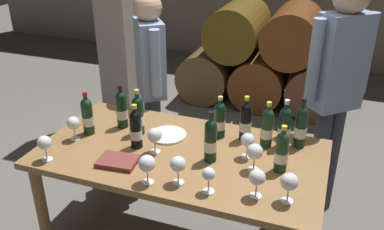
{
  "coord_description": "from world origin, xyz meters",
  "views": [
    {
      "loc": [
        0.8,
        -1.98,
        2.06
      ],
      "look_at": [
        0.0,
        0.2,
        0.91
      ],
      "focal_mm": 38.78,
      "sensor_mm": 36.0,
      "label": 1
    }
  ],
  "objects": [
    {
      "name": "wine_glass_7",
      "position": [
        0.52,
        -0.28,
        0.87
      ],
      "size": [
        0.08,
        0.08,
        0.16
      ],
      "color": "white",
      "rests_on": "dining_table"
    },
    {
      "name": "wine_bottle_1",
      "position": [
        0.59,
        0.0,
        0.88
      ],
      "size": [
        0.07,
        0.07,
        0.28
      ],
      "color": "#19381E",
      "rests_on": "dining_table"
    },
    {
      "name": "barrel_stack",
      "position": [
        0.0,
        2.6,
        0.52
      ],
      "size": [
        1.86,
        0.9,
        1.15
      ],
      "color": "brown",
      "rests_on": "ground_plane"
    },
    {
      "name": "wine_glass_2",
      "position": [
        0.28,
        -0.32,
        0.86
      ],
      "size": [
        0.07,
        0.07,
        0.14
      ],
      "color": "white",
      "rests_on": "dining_table"
    },
    {
      "name": "tasting_notebook",
      "position": [
        -0.29,
        -0.25,
        0.77
      ],
      "size": [
        0.23,
        0.18,
        0.03
      ],
      "primitive_type": "cube",
      "rotation": [
        0.0,
        0.0,
        0.09
      ],
      "color": "brown",
      "rests_on": "dining_table"
    },
    {
      "name": "wine_bottle_0",
      "position": [
        0.56,
        0.27,
        0.89
      ],
      "size": [
        0.07,
        0.07,
        0.31
      ],
      "color": "black",
      "rests_on": "dining_table"
    },
    {
      "name": "wine_glass_3",
      "position": [
        0.39,
        0.07,
        0.87
      ],
      "size": [
        0.08,
        0.08,
        0.16
      ],
      "color": "white",
      "rests_on": "dining_table"
    },
    {
      "name": "sommelier_presenting",
      "position": [
        0.82,
        0.75,
        1.04
      ],
      "size": [
        0.39,
        0.36,
        1.72
      ],
      "color": "#383842",
      "rests_on": "ground_plane"
    },
    {
      "name": "wine_bottle_8",
      "position": [
        -0.64,
        0.01,
        0.89
      ],
      "size": [
        0.07,
        0.07,
        0.29
      ],
      "color": "#19381E",
      "rests_on": "dining_table"
    },
    {
      "name": "wine_bottle_9",
      "position": [
        0.47,
        0.24,
        0.89
      ],
      "size": [
        0.07,
        0.07,
        0.3
      ],
      "color": "#19381E",
      "rests_on": "dining_table"
    },
    {
      "name": "wine_bottle_2",
      "position": [
        -0.48,
        0.16,
        0.89
      ],
      "size": [
        0.07,
        0.07,
        0.3
      ],
      "color": "black",
      "rests_on": "dining_table"
    },
    {
      "name": "wine_glass_4",
      "position": [
        0.67,
        -0.26,
        0.87
      ],
      "size": [
        0.09,
        0.09,
        0.16
      ],
      "color": "white",
      "rests_on": "dining_table"
    },
    {
      "name": "wine_glass_1",
      "position": [
        -0.69,
        -0.35,
        0.87
      ],
      "size": [
        0.08,
        0.08,
        0.16
      ],
      "color": "white",
      "rests_on": "dining_table"
    },
    {
      "name": "wine_bottle_10",
      "position": [
        0.16,
        0.26,
        0.88
      ],
      "size": [
        0.07,
        0.07,
        0.28
      ],
      "color": "black",
      "rests_on": "dining_table"
    },
    {
      "name": "taster_seated_left",
      "position": [
        -0.53,
        0.72,
        0.92
      ],
      "size": [
        0.33,
        0.41,
        1.54
      ],
      "color": "#383842",
      "rests_on": "ground_plane"
    },
    {
      "name": "wine_glass_0",
      "position": [
        0.45,
        -0.05,
        0.87
      ],
      "size": [
        0.09,
        0.09,
        0.16
      ],
      "color": "white",
      "rests_on": "dining_table"
    },
    {
      "name": "wine_glass_8",
      "position": [
        -0.14,
        -0.06,
        0.87
      ],
      "size": [
        0.09,
        0.09,
        0.16
      ],
      "color": "white",
      "rests_on": "dining_table"
    },
    {
      "name": "wine_glass_9",
      "position": [
        -0.05,
        -0.36,
        0.88
      ],
      "size": [
        0.09,
        0.09,
        0.16
      ],
      "color": "white",
      "rests_on": "dining_table"
    },
    {
      "name": "wine_bottle_7",
      "position": [
        -0.33,
        0.12,
        0.89
      ],
      "size": [
        0.07,
        0.07,
        0.31
      ],
      "color": "black",
      "rests_on": "dining_table"
    },
    {
      "name": "dining_table",
      "position": [
        0.0,
        0.0,
        0.67
      ],
      "size": [
        1.7,
        0.9,
        0.76
      ],
      "color": "olive",
      "rests_on": "ground_plane"
    },
    {
      "name": "wine_bottle_5",
      "position": [
        0.33,
        0.27,
        0.89
      ],
      "size": [
        0.07,
        0.07,
        0.29
      ],
      "color": "black",
      "rests_on": "dining_table"
    },
    {
      "name": "wine_bottle_4",
      "position": [
        0.2,
        -0.03,
        0.89
      ],
      "size": [
        0.07,
        0.07,
        0.31
      ],
      "color": "black",
      "rests_on": "dining_table"
    },
    {
      "name": "serving_plate",
      "position": [
        -0.15,
        0.15,
        0.77
      ],
      "size": [
        0.24,
        0.24,
        0.01
      ],
      "primitive_type": "cylinder",
      "color": "white",
      "rests_on": "dining_table"
    },
    {
      "name": "wine_bottle_6",
      "position": [
        0.66,
        0.3,
        0.9
      ],
      "size": [
        0.07,
        0.07,
        0.32
      ],
      "color": "black",
      "rests_on": "dining_table"
    },
    {
      "name": "wine_bottle_3",
      "position": [
        -0.27,
        -0.04,
        0.88
      ],
      "size": [
        0.07,
        0.07,
        0.28
      ],
      "color": "black",
      "rests_on": "dining_table"
    },
    {
      "name": "wine_glass_6",
      "position": [
        0.11,
        -0.3,
        0.87
      ],
      "size": [
        0.09,
        0.09,
        0.16
      ],
      "color": "white",
      "rests_on": "dining_table"
    },
    {
      "name": "wine_glass_5",
      "position": [
        -0.68,
        -0.09,
        0.87
      ],
      "size": [
        0.08,
        0.08,
        0.16
      ],
      "color": "white",
      "rests_on": "dining_table"
    }
  ]
}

